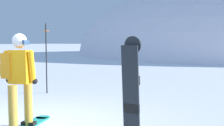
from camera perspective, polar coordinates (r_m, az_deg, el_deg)
snowboarder_main at (r=5.04m, az=-18.99°, el=-3.17°), size 0.78×1.76×1.71m
spare_snowboard at (r=4.20m, az=4.06°, el=-5.50°), size 0.28×0.14×1.66m
piste_marker_near at (r=8.46m, az=-13.64°, el=2.02°), size 0.20×0.20×2.16m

